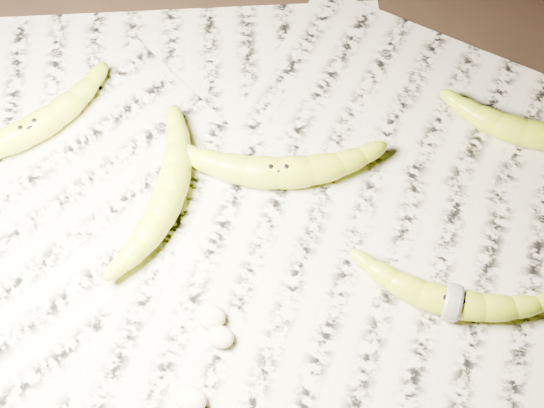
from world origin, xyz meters
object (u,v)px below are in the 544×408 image
(banana_center, at_px, (279,171))
(banana_left_b, at_px, (168,194))
(banana_left_a, at_px, (30,129))
(banana_upper_a, at_px, (524,131))
(banana_taped, at_px, (452,301))

(banana_center, bearing_deg, banana_left_b, -167.01)
(banana_left_b, bearing_deg, banana_left_a, 77.87)
(banana_left_b, distance_m, banana_center, 0.13)
(banana_left_a, bearing_deg, banana_upper_a, -34.61)
(banana_left_b, relative_size, banana_center, 0.92)
(banana_left_a, relative_size, banana_center, 0.97)
(banana_left_a, relative_size, banana_upper_a, 1.15)
(banana_taped, bearing_deg, banana_left_a, 169.65)
(banana_left_b, relative_size, banana_upper_a, 1.09)
(banana_taped, bearing_deg, banana_left_b, 171.42)
(banana_left_b, xyz_separation_m, banana_center, (0.11, 0.07, 0.00))
(banana_center, xyz_separation_m, banana_taped, (0.22, -0.09, -0.00))
(banana_left_a, bearing_deg, banana_taped, -58.61)
(banana_upper_a, bearing_deg, banana_left_a, -163.40)
(banana_center, height_order, banana_upper_a, banana_center)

